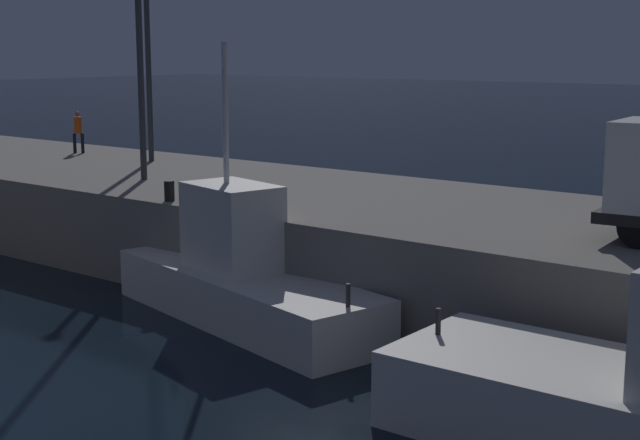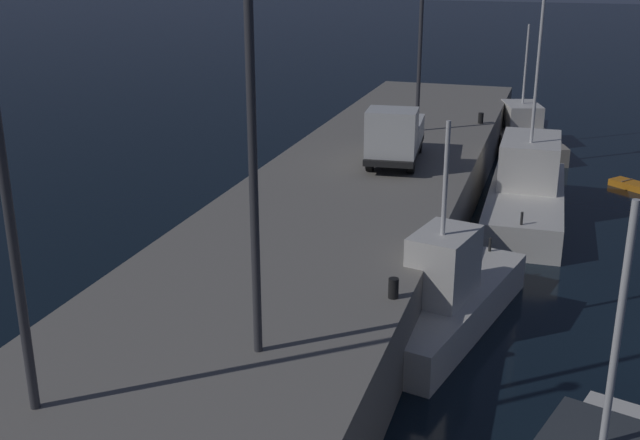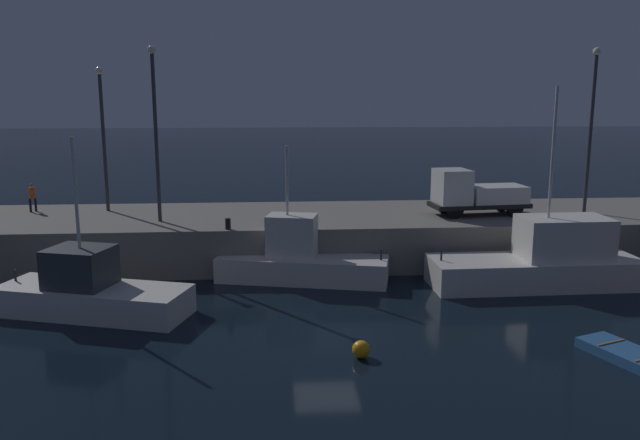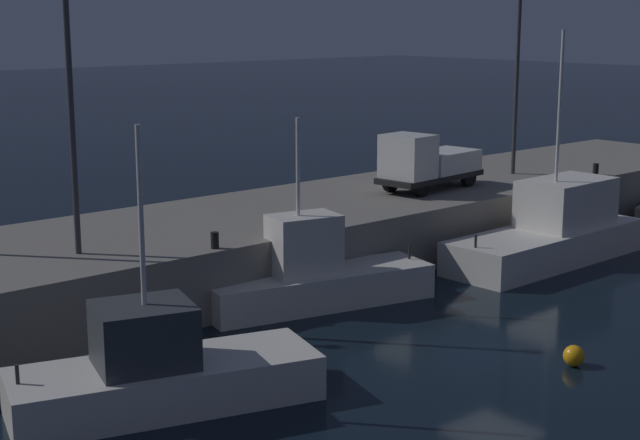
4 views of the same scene
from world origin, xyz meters
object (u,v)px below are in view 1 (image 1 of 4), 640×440
(lamp_post_west, at_px, (147,29))
(dockworker, at_px, (78,129))
(bollard_central, at_px, (169,191))
(lamp_post_east, at_px, (138,10))
(fishing_trawler_green, at_px, (242,280))

(lamp_post_west, relative_size, dockworker, 4.99)
(bollard_central, bearing_deg, lamp_post_west, 141.65)
(lamp_post_west, xyz_separation_m, bollard_central, (7.36, -5.82, -4.50))
(lamp_post_east, height_order, bollard_central, lamp_post_east)
(lamp_post_east, distance_m, bollard_central, 6.69)
(fishing_trawler_green, bearing_deg, lamp_post_west, 148.23)
(dockworker, bearing_deg, lamp_post_east, -23.61)
(fishing_trawler_green, distance_m, bollard_central, 4.10)
(fishing_trawler_green, xyz_separation_m, dockworker, (-15.19, 6.74, 2.40))
(fishing_trawler_green, distance_m, dockworker, 16.79)
(fishing_trawler_green, distance_m, lamp_post_west, 14.31)
(lamp_post_west, bearing_deg, fishing_trawler_green, -31.77)
(lamp_post_west, bearing_deg, lamp_post_east, -43.96)
(lamp_post_east, height_order, dockworker, lamp_post_east)
(lamp_post_west, distance_m, lamp_post_east, 5.00)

